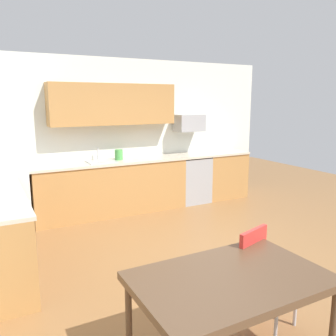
% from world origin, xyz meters
% --- Properties ---
extents(ground_plane, '(12.00, 12.00, 0.00)m').
position_xyz_m(ground_plane, '(0.00, 0.00, 0.00)').
color(ground_plane, olive).
extents(wall_back, '(5.80, 0.10, 2.70)m').
position_xyz_m(wall_back, '(0.00, 2.65, 1.35)').
color(wall_back, silver).
rests_on(wall_back, ground).
extents(cabinet_run_back, '(2.66, 0.60, 0.90)m').
position_xyz_m(cabinet_run_back, '(-0.42, 2.30, 0.45)').
color(cabinet_run_back, '#AD7A42').
rests_on(cabinet_run_back, ground).
extents(cabinet_run_back_right, '(0.89, 0.60, 0.90)m').
position_xyz_m(cabinet_run_back_right, '(1.95, 2.30, 0.45)').
color(cabinet_run_back_right, '#AD7A42').
rests_on(cabinet_run_back_right, ground).
extents(countertop_back, '(4.80, 0.64, 0.04)m').
position_xyz_m(countertop_back, '(0.00, 2.30, 0.92)').
color(countertop_back, beige).
rests_on(countertop_back, cabinet_run_back).
extents(upper_cabinets_back, '(2.20, 0.34, 0.70)m').
position_xyz_m(upper_cabinets_back, '(-0.30, 2.43, 1.90)').
color(upper_cabinets_back, '#AD7A42').
extents(oven_range, '(0.60, 0.60, 0.91)m').
position_xyz_m(oven_range, '(1.21, 2.30, 0.46)').
color(oven_range, '#999BA0').
rests_on(oven_range, ground).
extents(microwave, '(0.54, 0.36, 0.32)m').
position_xyz_m(microwave, '(1.21, 2.40, 1.54)').
color(microwave, '#9EA0A5').
extents(sink_basin, '(0.48, 0.40, 0.14)m').
position_xyz_m(sink_basin, '(-0.59, 2.30, 0.88)').
color(sink_basin, '#A5A8AD').
rests_on(sink_basin, countertop_back).
extents(sink_faucet, '(0.02, 0.02, 0.24)m').
position_xyz_m(sink_faucet, '(-0.59, 2.48, 1.04)').
color(sink_faucet, '#B2B5BA').
rests_on(sink_faucet, countertop_back).
extents(dining_table, '(1.40, 0.90, 0.73)m').
position_xyz_m(dining_table, '(-0.86, -1.58, 0.67)').
color(dining_table, brown).
rests_on(dining_table, ground).
extents(chair_near_table, '(0.50, 0.50, 0.85)m').
position_xyz_m(chair_near_table, '(-0.27, -1.29, 0.50)').
color(chair_near_table, red).
rests_on(chair_near_table, ground).
extents(kettle, '(0.14, 0.14, 0.20)m').
position_xyz_m(kettle, '(-0.26, 2.35, 1.02)').
color(kettle, '#4CA54C').
rests_on(kettle, countertop_back).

